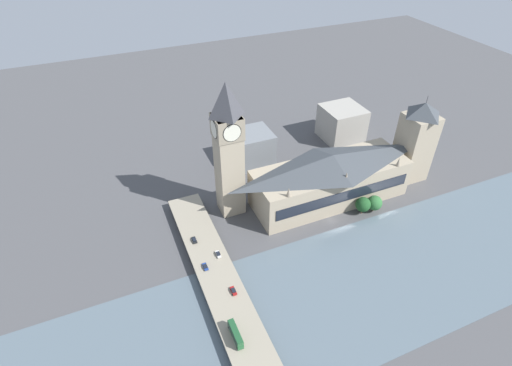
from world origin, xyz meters
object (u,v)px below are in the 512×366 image
at_px(parliament_hall, 330,178).
at_px(car_southbound_lead, 205,267).
at_px(car_northbound_mid, 233,291).
at_px(car_northbound_tail, 218,254).
at_px(road_bridge, 239,325).
at_px(clock_tower, 228,148).
at_px(victoria_tower, 415,141).
at_px(car_northbound_lead, 194,240).
at_px(double_decker_bus_mid, 235,334).

height_order(parliament_hall, car_southbound_lead, parliament_hall).
distance_m(parliament_hall, car_northbound_mid, 83.75).
relative_size(car_northbound_mid, car_northbound_tail, 1.01).
bearing_deg(road_bridge, car_northbound_tail, -6.25).
height_order(clock_tower, victoria_tower, clock_tower).
height_order(victoria_tower, car_northbound_lead, victoria_tower).
height_order(victoria_tower, car_southbound_lead, victoria_tower).
distance_m(victoria_tower, double_decker_bus_mid, 147.79).
distance_m(car_northbound_lead, car_southbound_lead, 17.76).
bearing_deg(car_northbound_lead, victoria_tower, -86.88).
bearing_deg(car_northbound_lead, car_northbound_tail, -149.83).
relative_size(car_northbound_lead, car_southbound_lead, 1.01).
distance_m(parliament_hall, car_northbound_tail, 74.39).
xyz_separation_m(victoria_tower, car_northbound_tail, (-20.28, 125.64, -18.68)).
relative_size(victoria_tower, car_southbound_lead, 11.88).
bearing_deg(parliament_hall, car_northbound_tail, 105.90).
relative_size(road_bridge, car_northbound_lead, 38.22).
relative_size(parliament_hall, road_bridge, 0.51).
height_order(road_bridge, car_northbound_tail, car_northbound_tail).
distance_m(parliament_hall, car_northbound_lead, 79.42).
xyz_separation_m(clock_tower, road_bridge, (-69.84, 22.49, -35.18)).
distance_m(clock_tower, double_decker_bus_mid, 85.47).
relative_size(parliament_hall, clock_tower, 1.17).
bearing_deg(car_northbound_lead, road_bridge, -175.93).
relative_size(road_bridge, car_southbound_lead, 38.65).
distance_m(road_bridge, car_northbound_lead, 49.89).
distance_m(clock_tower, car_northbound_tail, 50.69).
distance_m(clock_tower, car_northbound_lead, 47.06).
distance_m(car_northbound_lead, car_northbound_tail, 15.05).
height_order(road_bridge, car_northbound_lead, car_northbound_lead).
bearing_deg(clock_tower, parliament_hall, -103.78).
relative_size(double_decker_bus_mid, car_northbound_mid, 2.47).
bearing_deg(victoria_tower, parliament_hall, 90.06).
bearing_deg(parliament_hall, road_bridge, 127.20).
xyz_separation_m(car_northbound_lead, car_northbound_mid, (-34.97, -6.79, 0.03)).
relative_size(parliament_hall, car_northbound_tail, 19.10).
height_order(parliament_hall, car_northbound_lead, parliament_hall).
height_order(parliament_hall, clock_tower, clock_tower).
xyz_separation_m(clock_tower, victoria_tower, (-12.83, -107.18, -14.98)).
xyz_separation_m(double_decker_bus_mid, car_northbound_mid, (19.95, -6.60, -1.85)).
distance_m(victoria_tower, road_bridge, 143.08).
relative_size(parliament_hall, car_northbound_mid, 18.86).
distance_m(victoria_tower, car_southbound_lead, 136.91).
distance_m(road_bridge, car_northbound_tail, 36.98).
height_order(car_northbound_lead, car_northbound_tail, car_northbound_tail).
bearing_deg(car_southbound_lead, victoria_tower, -79.36).
bearing_deg(car_northbound_lead, car_northbound_mid, -169.01).
bearing_deg(car_northbound_tail, road_bridge, 173.75).
distance_m(clock_tower, victoria_tower, 108.98).
bearing_deg(victoria_tower, car_northbound_mid, 108.48).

